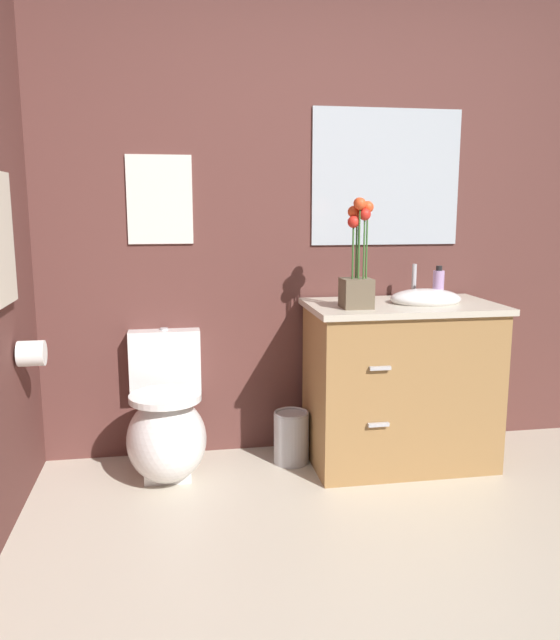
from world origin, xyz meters
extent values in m
cube|color=brown|center=(0.20, 1.75, 1.25)|extent=(4.66, 0.05, 2.50)
ellipsoid|color=white|center=(-0.87, 1.40, 0.20)|extent=(0.38, 0.48, 0.40)
cube|color=white|center=(-0.87, 1.45, 0.09)|extent=(0.22, 0.26, 0.18)
cube|color=white|center=(-0.87, 1.69, 0.52)|extent=(0.36, 0.13, 0.32)
cylinder|color=white|center=(-0.87, 1.38, 0.42)|extent=(0.34, 0.34, 0.03)
cylinder|color=#B7B7BC|center=(-0.87, 1.69, 0.68)|extent=(0.04, 0.04, 0.02)
cube|color=#9E7242|center=(0.30, 1.42, 0.40)|extent=(0.90, 0.52, 0.80)
cube|color=beige|center=(0.30, 1.42, 0.81)|extent=(0.94, 0.56, 0.03)
ellipsoid|color=white|center=(0.42, 1.42, 0.85)|extent=(0.36, 0.26, 0.10)
cylinder|color=#B7B7BC|center=(0.42, 1.58, 0.92)|extent=(0.02, 0.02, 0.18)
cube|color=#B7B7BC|center=(0.10, 1.15, 0.57)|extent=(0.10, 0.02, 0.02)
cube|color=#B7B7BC|center=(0.10, 1.15, 0.30)|extent=(0.10, 0.02, 0.02)
cube|color=brown|center=(0.03, 1.33, 0.90)|extent=(0.14, 0.14, 0.14)
cylinder|color=#386B2D|center=(0.08, 1.33, 1.13)|extent=(0.01, 0.01, 0.33)
sphere|color=#EA4C23|center=(0.08, 1.33, 1.30)|extent=(0.06, 0.06, 0.06)
cylinder|color=#386B2D|center=(0.05, 1.36, 1.14)|extent=(0.01, 0.01, 0.35)
sphere|color=#EA4C23|center=(0.05, 1.36, 1.31)|extent=(0.06, 0.06, 0.06)
cylinder|color=#386B2D|center=(0.03, 1.35, 1.12)|extent=(0.01, 0.01, 0.31)
sphere|color=#EA4C23|center=(0.03, 1.35, 1.27)|extent=(0.06, 0.06, 0.06)
cylinder|color=#386B2D|center=(0.02, 1.35, 1.12)|extent=(0.01, 0.01, 0.31)
sphere|color=#EA4C23|center=(0.02, 1.35, 1.28)|extent=(0.06, 0.06, 0.06)
cylinder|color=#386B2D|center=(0.01, 1.32, 1.10)|extent=(0.01, 0.01, 0.26)
sphere|color=red|center=(0.01, 1.32, 1.23)|extent=(0.06, 0.06, 0.06)
cylinder|color=#386B2D|center=(0.03, 1.30, 1.14)|extent=(0.01, 0.01, 0.35)
sphere|color=#EA4C23|center=(0.03, 1.30, 1.31)|extent=(0.06, 0.06, 0.06)
cylinder|color=#386B2D|center=(0.06, 1.31, 1.12)|extent=(0.01, 0.01, 0.30)
sphere|color=red|center=(0.06, 1.31, 1.26)|extent=(0.06, 0.06, 0.06)
cylinder|color=#B28CBF|center=(0.49, 1.44, 0.91)|extent=(0.06, 0.06, 0.16)
cylinder|color=black|center=(0.49, 1.44, 1.00)|extent=(0.03, 0.03, 0.02)
cylinder|color=#B7B7BC|center=(-0.25, 1.50, 0.13)|extent=(0.18, 0.18, 0.26)
torus|color=#B7B7BC|center=(-0.25, 1.50, 0.27)|extent=(0.18, 0.18, 0.01)
cube|color=silver|center=(-0.87, 1.72, 1.33)|extent=(0.32, 0.01, 0.44)
cube|color=#B2BCC6|center=(0.30, 1.72, 1.45)|extent=(0.80, 0.01, 0.70)
cube|color=beige|center=(-1.48, 1.12, 1.18)|extent=(0.03, 0.28, 0.52)
cylinder|color=white|center=(-1.43, 1.25, 0.68)|extent=(0.11, 0.11, 0.11)
camera|label=1|loc=(-0.82, -1.51, 1.30)|focal=35.29mm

